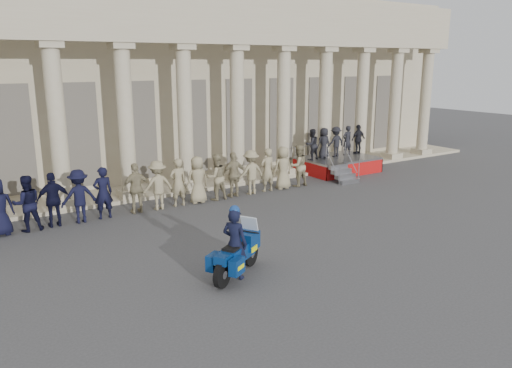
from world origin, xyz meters
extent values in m
plane|color=#39393B|center=(0.00, 0.00, 0.00)|extent=(90.00, 90.00, 0.00)
cube|color=tan|center=(0.00, 15.00, 4.50)|extent=(40.00, 10.00, 9.00)
cube|color=tan|center=(0.00, 8.80, 0.07)|extent=(40.00, 2.60, 0.15)
cube|color=tan|center=(0.00, 8.00, 6.79)|extent=(35.80, 1.00, 1.00)
cube|color=tan|center=(0.00, 8.00, 7.89)|extent=(35.80, 1.00, 1.20)
cube|color=tan|center=(-3.90, 8.00, 0.30)|extent=(0.90, 0.90, 0.30)
cylinder|color=tan|center=(-3.90, 8.00, 3.25)|extent=(0.64, 0.64, 5.60)
cube|color=tan|center=(-3.90, 8.00, 6.17)|extent=(0.85, 0.85, 0.24)
cube|color=tan|center=(-1.30, 8.00, 0.30)|extent=(0.90, 0.90, 0.30)
cylinder|color=tan|center=(-1.30, 8.00, 3.25)|extent=(0.64, 0.64, 5.60)
cube|color=tan|center=(-1.30, 8.00, 6.17)|extent=(0.85, 0.85, 0.24)
cube|color=tan|center=(1.30, 8.00, 0.30)|extent=(0.90, 0.90, 0.30)
cylinder|color=tan|center=(1.30, 8.00, 3.25)|extent=(0.64, 0.64, 5.60)
cube|color=tan|center=(1.30, 8.00, 6.17)|extent=(0.85, 0.85, 0.24)
cube|color=tan|center=(3.90, 8.00, 0.30)|extent=(0.90, 0.90, 0.30)
cylinder|color=tan|center=(3.90, 8.00, 3.25)|extent=(0.64, 0.64, 5.60)
cube|color=tan|center=(3.90, 8.00, 6.17)|extent=(0.85, 0.85, 0.24)
cube|color=tan|center=(6.50, 8.00, 0.30)|extent=(0.90, 0.90, 0.30)
cylinder|color=tan|center=(6.50, 8.00, 3.25)|extent=(0.64, 0.64, 5.60)
cube|color=tan|center=(6.50, 8.00, 6.17)|extent=(0.85, 0.85, 0.24)
cube|color=tan|center=(9.10, 8.00, 0.30)|extent=(0.90, 0.90, 0.30)
cylinder|color=tan|center=(9.10, 8.00, 3.25)|extent=(0.64, 0.64, 5.60)
cube|color=tan|center=(9.10, 8.00, 6.17)|extent=(0.85, 0.85, 0.24)
cube|color=tan|center=(11.70, 8.00, 0.30)|extent=(0.90, 0.90, 0.30)
cylinder|color=tan|center=(11.70, 8.00, 3.25)|extent=(0.64, 0.64, 5.60)
cube|color=tan|center=(11.70, 8.00, 6.17)|extent=(0.85, 0.85, 0.24)
cube|color=tan|center=(14.30, 8.00, 0.30)|extent=(0.90, 0.90, 0.30)
cylinder|color=tan|center=(14.30, 8.00, 3.25)|extent=(0.64, 0.64, 5.60)
cube|color=tan|center=(14.30, 8.00, 6.17)|extent=(0.85, 0.85, 0.24)
cube|color=tan|center=(16.90, 8.00, 0.30)|extent=(0.90, 0.90, 0.30)
cylinder|color=tan|center=(16.90, 8.00, 3.25)|extent=(0.64, 0.64, 5.60)
cube|color=tan|center=(16.90, 8.00, 6.17)|extent=(0.85, 0.85, 0.24)
cube|color=black|center=(-5.20, 10.02, 2.55)|extent=(1.30, 0.12, 4.20)
cube|color=black|center=(-2.60, 10.02, 2.55)|extent=(1.30, 0.12, 4.20)
cube|color=black|center=(0.00, 10.02, 2.55)|extent=(1.30, 0.12, 4.20)
cube|color=black|center=(2.60, 10.02, 2.55)|extent=(1.30, 0.12, 4.20)
cube|color=black|center=(5.20, 10.02, 2.55)|extent=(1.30, 0.12, 4.20)
cube|color=black|center=(7.80, 10.02, 2.55)|extent=(1.30, 0.12, 4.20)
cube|color=black|center=(10.40, 10.02, 2.55)|extent=(1.30, 0.12, 4.20)
cube|color=black|center=(13.00, 10.02, 2.55)|extent=(1.30, 0.12, 4.20)
cube|color=black|center=(15.60, 10.02, 2.55)|extent=(1.30, 0.12, 4.20)
imported|color=black|center=(-5.49, 6.07, 0.96)|extent=(0.93, 0.73, 1.92)
imported|color=black|center=(-4.64, 6.07, 0.96)|extent=(1.12, 0.47, 1.92)
imported|color=black|center=(-3.79, 6.07, 0.96)|extent=(1.24, 0.71, 1.92)
imported|color=black|center=(-2.94, 6.07, 0.96)|extent=(0.70, 0.46, 1.92)
imported|color=gray|center=(-1.69, 6.07, 0.96)|extent=(1.12, 0.47, 1.92)
imported|color=gray|center=(-0.84, 6.07, 0.96)|extent=(1.24, 0.71, 1.92)
imported|color=gray|center=(0.01, 6.07, 0.96)|extent=(0.70, 0.46, 1.92)
imported|color=gray|center=(0.86, 6.07, 0.96)|extent=(0.94, 0.61, 1.92)
imported|color=gray|center=(1.71, 6.07, 0.96)|extent=(0.93, 0.73, 1.92)
imported|color=gray|center=(2.56, 6.07, 0.96)|extent=(1.12, 0.47, 1.92)
imported|color=gray|center=(3.41, 6.07, 0.96)|extent=(1.24, 0.71, 1.92)
imported|color=gray|center=(4.26, 6.07, 0.96)|extent=(0.70, 0.46, 1.92)
imported|color=gray|center=(5.11, 6.07, 0.96)|extent=(0.94, 0.61, 1.92)
imported|color=gray|center=(5.96, 6.07, 0.96)|extent=(0.93, 0.73, 1.92)
cube|color=gray|center=(9.61, 7.43, 0.72)|extent=(3.79, 2.70, 0.10)
cube|color=#9A0C0C|center=(9.61, 6.10, 0.33)|extent=(3.79, 0.04, 0.67)
cube|color=#9A0C0C|center=(7.74, 7.43, 0.33)|extent=(0.04, 2.70, 0.67)
cube|color=#9A0C0C|center=(11.49, 7.43, 0.33)|extent=(0.04, 2.70, 0.67)
cube|color=gray|center=(8.32, 5.18, 0.10)|extent=(1.10, 0.28, 0.19)
cube|color=gray|center=(8.32, 5.46, 0.29)|extent=(1.10, 0.28, 0.19)
cube|color=gray|center=(8.32, 5.74, 0.48)|extent=(1.10, 0.28, 0.19)
cube|color=gray|center=(8.32, 6.02, 0.67)|extent=(1.10, 0.28, 0.19)
cylinder|color=gray|center=(9.61, 8.73, 1.27)|extent=(3.79, 0.04, 0.04)
imported|color=black|center=(8.01, 7.63, 1.54)|extent=(0.76, 0.59, 1.55)
imported|color=black|center=(8.81, 7.63, 1.54)|extent=(0.76, 0.49, 1.55)
imported|color=black|center=(9.61, 7.63, 1.54)|extent=(1.00, 0.58, 1.55)
imported|color=black|center=(10.41, 7.63, 1.54)|extent=(0.57, 0.37, 1.55)
imported|color=black|center=(11.21, 7.63, 1.54)|extent=(0.91, 0.38, 1.55)
cylinder|color=black|center=(-0.81, -0.50, 0.35)|extent=(0.67, 0.48, 0.69)
cylinder|color=black|center=(-2.16, -1.31, 0.35)|extent=(0.67, 0.48, 0.69)
cube|color=navy|center=(-1.44, -0.88, 0.65)|extent=(1.26, 1.00, 0.40)
cube|color=navy|center=(-0.99, -0.61, 0.82)|extent=(0.78, 0.77, 0.47)
cube|color=silver|center=(-0.99, -0.61, 0.58)|extent=(0.36, 0.39, 0.13)
cube|color=#B2BFCC|center=(-0.83, -0.52, 1.18)|extent=(0.44, 0.53, 0.56)
cube|color=black|center=(-1.62, -0.99, 0.86)|extent=(0.77, 0.66, 0.11)
cube|color=navy|center=(-2.12, -1.28, 0.74)|extent=(0.50, 0.50, 0.23)
cube|color=navy|center=(-1.85, -1.52, 0.58)|extent=(0.52, 0.44, 0.42)
cube|color=#DBE60C|center=(-1.85, -1.52, 0.58)|extent=(0.40, 0.38, 0.11)
cube|color=navy|center=(-2.20, -0.94, 0.58)|extent=(0.52, 0.44, 0.42)
cube|color=#DBE60C|center=(-2.20, -0.94, 0.58)|extent=(0.40, 0.38, 0.11)
cylinder|color=silver|center=(-2.02, -0.93, 0.32)|extent=(0.60, 0.41, 0.11)
cylinder|color=black|center=(-0.99, -0.61, 1.07)|extent=(0.41, 0.65, 0.04)
imported|color=black|center=(-1.57, -0.96, 0.95)|extent=(0.75, 0.83, 1.90)
sphere|color=navy|center=(-1.57, -0.96, 1.85)|extent=(0.28, 0.28, 0.28)
camera|label=1|loc=(-7.81, -11.54, 5.56)|focal=35.00mm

